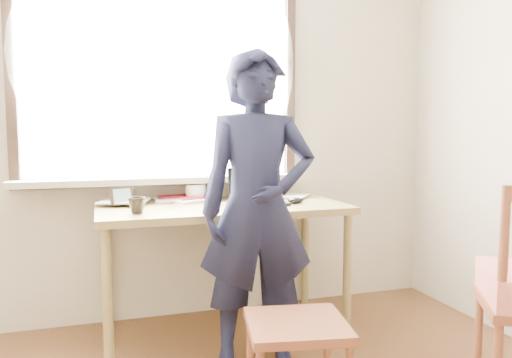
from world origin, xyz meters
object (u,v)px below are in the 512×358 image
object	(u,v)px
work_chair	(297,336)
mug_white	(196,192)
mug_dark	(137,205)
desk	(222,218)
laptop	(257,195)
person	(258,210)

from	to	relation	value
work_chair	mug_white	bearing A→B (deg)	99.12
mug_dark	work_chair	distance (m)	1.13
mug_white	mug_dark	xyz separation A→B (m)	(-0.40, -0.40, -0.01)
desk	work_chair	world-z (taller)	desk
desk	mug_dark	size ratio (longest dim) A/B	15.56
mug_white	work_chair	xyz separation A→B (m)	(0.20, -1.24, -0.48)
mug_white	work_chair	world-z (taller)	mug_white
laptop	mug_dark	size ratio (longest dim) A/B	3.47
person	laptop	bearing A→B (deg)	81.62
laptop	work_chair	size ratio (longest dim) A/B	0.68
desk	person	world-z (taller)	person
mug_white	mug_dark	distance (m)	0.57
person	desk	bearing A→B (deg)	107.76
person	mug_dark	bearing A→B (deg)	162.83
desk	laptop	xyz separation A→B (m)	(0.21, -0.03, 0.13)
desk	mug_dark	xyz separation A→B (m)	(-0.52, -0.18, 0.13)
desk	mug_white	xyz separation A→B (m)	(-0.12, 0.22, 0.13)
desk	laptop	distance (m)	0.25
mug_dark	work_chair	size ratio (longest dim) A/B	0.20
desk	mug_dark	distance (m)	0.57
mug_white	work_chair	bearing A→B (deg)	-80.88
laptop	mug_white	world-z (taller)	laptop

